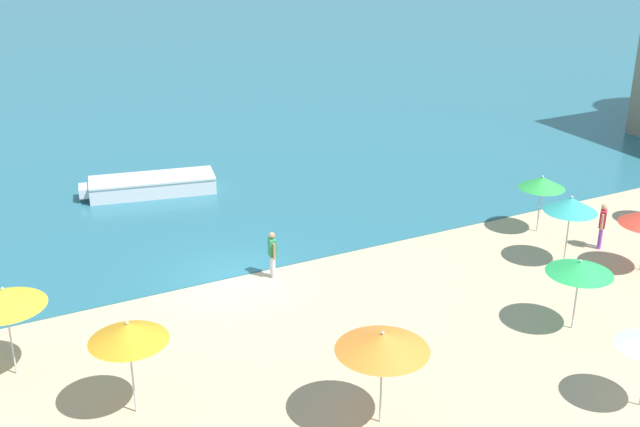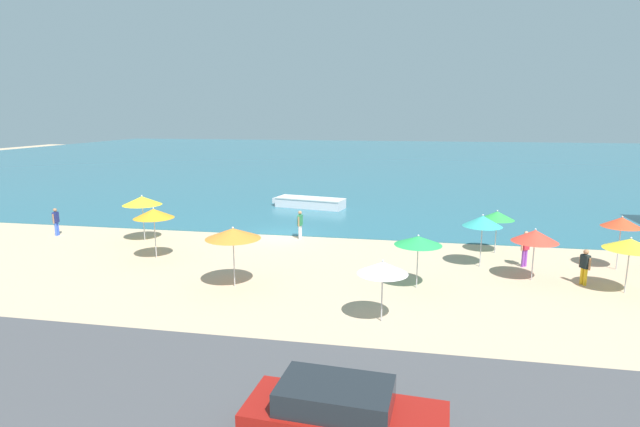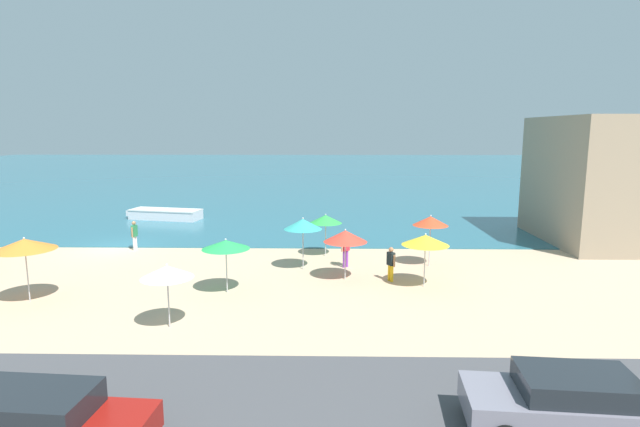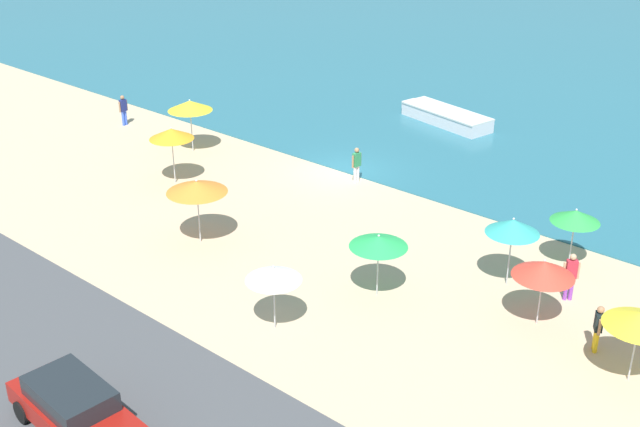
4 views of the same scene
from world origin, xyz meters
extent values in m
plane|color=tan|center=(0.00, 0.00, 0.00)|extent=(160.00, 160.00, 0.00)
cylinder|color=#B2B2B7|center=(0.37, -9.21, 1.08)|extent=(0.05, 0.05, 2.16)
cone|color=orange|center=(0.37, -9.21, 2.34)|extent=(2.34, 2.34, 0.44)
sphere|color=silver|center=(0.37, -9.21, 2.59)|extent=(0.08, 0.08, 0.08)
cylinder|color=#B2B2B7|center=(16.46, -6.97, 0.95)|extent=(0.05, 0.05, 1.90)
cone|color=yellow|center=(16.46, -6.97, 2.08)|extent=(2.04, 2.04, 0.45)
cylinder|color=#B2B2B7|center=(12.11, -1.65, 0.93)|extent=(0.05, 0.05, 1.86)
cone|color=green|center=(12.11, -1.65, 2.03)|extent=(1.77, 1.77, 0.44)
sphere|color=silver|center=(12.11, -1.65, 2.28)|extent=(0.08, 0.08, 0.08)
cylinder|color=#B2B2B7|center=(11.03, -4.31, 1.03)|extent=(0.05, 0.05, 2.05)
cone|color=teal|center=(11.03, -4.31, 2.26)|extent=(1.87, 1.87, 0.51)
sphere|color=silver|center=(11.03, -4.31, 2.54)|extent=(0.08, 0.08, 0.08)
cylinder|color=#B2B2B7|center=(13.04, -5.96, 0.90)|extent=(0.05, 0.05, 1.81)
cone|color=#F03F2E|center=(13.04, -5.96, 2.02)|extent=(1.99, 1.99, 0.53)
sphere|color=silver|center=(13.04, -5.96, 2.32)|extent=(0.08, 0.08, 0.08)
cylinder|color=#B2B2B7|center=(-7.52, -2.75, 1.09)|extent=(0.05, 0.05, 2.18)
cone|color=yellow|center=(-7.52, -2.75, 2.38)|extent=(2.20, 2.20, 0.49)
sphere|color=silver|center=(-7.52, -2.75, 2.66)|extent=(0.08, 0.08, 0.08)
cylinder|color=#B2B2B7|center=(-5.02, -5.99, 1.09)|extent=(0.05, 0.05, 2.17)
cone|color=orange|center=(-5.02, -5.99, 2.36)|extent=(2.01, 2.01, 0.47)
sphere|color=silver|center=(-5.02, -5.99, 2.62)|extent=(0.08, 0.08, 0.08)
cylinder|color=#B2B2B7|center=(8.01, -7.91, 0.96)|extent=(0.05, 0.05, 1.93)
cone|color=green|center=(8.01, -7.91, 2.06)|extent=(2.00, 2.00, 0.37)
sphere|color=silver|center=(8.01, -7.91, 2.28)|extent=(0.08, 0.08, 0.08)
cylinder|color=#B2B2B7|center=(6.78, -11.71, 0.91)|extent=(0.05, 0.05, 1.82)
cone|color=white|center=(6.78, -11.71, 1.99)|extent=(1.80, 1.80, 0.43)
sphere|color=silver|center=(6.78, -11.71, 2.23)|extent=(0.08, 0.08, 0.08)
cylinder|color=yellow|center=(15.04, -6.13, 0.37)|extent=(0.14, 0.14, 0.75)
cylinder|color=yellow|center=(15.13, -6.29, 0.37)|extent=(0.14, 0.14, 0.75)
cube|color=black|center=(15.09, -6.21, 1.04)|extent=(0.37, 0.42, 0.59)
sphere|color=#A36F4D|center=(15.09, -6.21, 1.47)|extent=(0.22, 0.22, 0.22)
cylinder|color=#A36F4D|center=(14.97, -6.00, 0.99)|extent=(0.09, 0.09, 0.53)
cylinder|color=#A36F4D|center=(15.21, -6.41, 0.99)|extent=(0.09, 0.09, 0.53)
cylinder|color=purple|center=(13.19, -3.86, 0.42)|extent=(0.14, 0.14, 0.85)
cylinder|color=purple|center=(13.06, -3.97, 0.42)|extent=(0.14, 0.14, 0.85)
cube|color=#BB2738|center=(13.12, -3.92, 1.18)|extent=(0.42, 0.40, 0.67)
sphere|color=tan|center=(13.12, -3.92, 1.65)|extent=(0.22, 0.22, 0.22)
cylinder|color=tan|center=(13.31, -3.76, 1.13)|extent=(0.09, 0.09, 0.60)
cylinder|color=tan|center=(12.94, -4.07, 1.13)|extent=(0.09, 0.09, 0.60)
cylinder|color=silver|center=(1.27, -0.47, 0.40)|extent=(0.14, 0.14, 0.81)
cylinder|color=silver|center=(1.24, -0.65, 0.40)|extent=(0.14, 0.14, 0.81)
cube|color=#2C824F|center=(1.26, -0.56, 1.13)|extent=(0.26, 0.39, 0.64)
sphere|color=#9C7551|center=(1.26, -0.56, 1.58)|extent=(0.22, 0.22, 0.22)
cylinder|color=#9C7551|center=(1.29, -0.32, 1.08)|extent=(0.09, 0.09, 0.57)
cylinder|color=#9C7551|center=(1.23, -0.80, 1.08)|extent=(0.09, 0.09, 0.57)
cylinder|color=blue|center=(-13.44, -2.42, 0.40)|extent=(0.14, 0.14, 0.81)
cylinder|color=blue|center=(-13.43, -2.60, 0.40)|extent=(0.14, 0.14, 0.81)
cube|color=navy|center=(-13.43, -2.51, 1.13)|extent=(0.25, 0.38, 0.64)
sphere|color=#9B6F50|center=(-13.43, -2.51, 1.58)|extent=(0.22, 0.22, 0.22)
cylinder|color=#9B6F50|center=(-13.45, -2.27, 1.08)|extent=(0.09, 0.09, 0.58)
cylinder|color=#9B6F50|center=(-13.41, -2.75, 1.08)|extent=(0.09, 0.09, 0.58)
cube|color=maroon|center=(6.44, -18.78, 0.68)|extent=(4.52, 2.02, 0.59)
cube|color=#1E2328|center=(6.22, -18.76, 1.24)|extent=(2.57, 1.68, 0.54)
cylinder|color=black|center=(5.01, -17.87, 0.38)|extent=(0.65, 0.26, 0.64)
cylinder|color=black|center=(4.89, -19.48, 0.38)|extent=(0.65, 0.26, 0.64)
cube|color=silver|center=(-0.16, 9.18, 0.39)|extent=(5.60, 2.75, 0.68)
cube|color=silver|center=(-2.98, 9.76, 0.46)|extent=(0.62, 1.02, 0.41)
cube|color=silver|center=(-0.16, 9.18, 0.77)|extent=(5.61, 2.83, 0.08)
camera|label=1|loc=(-8.62, -23.45, 12.57)|focal=45.00mm
camera|label=2|loc=(7.72, -28.49, 7.24)|focal=28.00mm
camera|label=3|loc=(12.32, -28.03, 6.75)|focal=28.00mm
camera|label=4|loc=(22.14, -27.24, 14.25)|focal=45.00mm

